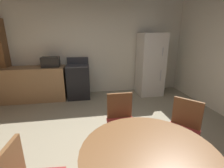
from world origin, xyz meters
name	(u,v)px	position (x,y,z in m)	size (l,w,h in m)	color
ground_plane	(103,157)	(0.00, 0.00, 0.00)	(14.00, 14.00, 0.00)	gray
wall_back	(91,48)	(0.00, 2.86, 1.35)	(5.81, 0.12, 2.70)	silver
kitchen_counter	(30,84)	(-1.67, 2.46, 0.45)	(1.86, 0.60, 0.90)	#9E754C
oven_range	(79,81)	(-0.39, 2.46, 0.47)	(0.60, 0.60, 1.10)	black
refrigerator	(150,65)	(1.68, 2.41, 0.88)	(0.68, 0.68, 1.76)	silver
microwave	(51,62)	(-1.08, 2.46, 1.03)	(0.44, 0.32, 0.26)	black
dining_table	(148,167)	(0.30, -0.85, 0.60)	(1.16, 1.16, 0.76)	brown
chair_northeast	(183,128)	(1.06, -0.21, 0.50)	(0.56, 0.56, 0.87)	brown
chair_north	(121,119)	(0.30, 0.15, 0.50)	(0.40, 0.40, 0.87)	brown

